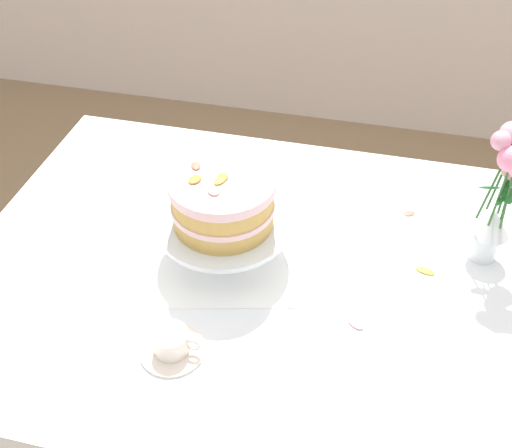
{
  "coord_description": "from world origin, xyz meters",
  "views": [
    {
      "loc": [
        0.17,
        -0.92,
        1.7
      ],
      "look_at": [
        -0.05,
        0.01,
        0.86
      ],
      "focal_mm": 42.42,
      "sensor_mm": 36.0,
      "label": 1
    }
  ],
  "objects_px": {
    "dining_table": "(275,303)",
    "teacup": "(172,344)",
    "cake_stand": "(224,228)",
    "flower_vase": "(502,195)",
    "layer_cake": "(223,200)"
  },
  "relations": [
    {
      "from": "dining_table",
      "to": "layer_cake",
      "type": "relative_size",
      "value": 6.25
    },
    {
      "from": "cake_stand",
      "to": "flower_vase",
      "type": "height_order",
      "value": "flower_vase"
    },
    {
      "from": "cake_stand",
      "to": "layer_cake",
      "type": "bearing_deg",
      "value": -149.33
    },
    {
      "from": "dining_table",
      "to": "layer_cake",
      "type": "height_order",
      "value": "layer_cake"
    },
    {
      "from": "teacup",
      "to": "flower_vase",
      "type": "bearing_deg",
      "value": 34.83
    },
    {
      "from": "dining_table",
      "to": "teacup",
      "type": "bearing_deg",
      "value": -122.07
    },
    {
      "from": "layer_cake",
      "to": "cake_stand",
      "type": "bearing_deg",
      "value": 30.67
    },
    {
      "from": "cake_stand",
      "to": "layer_cake",
      "type": "distance_m",
      "value": 0.08
    },
    {
      "from": "cake_stand",
      "to": "flower_vase",
      "type": "bearing_deg",
      "value": 13.06
    },
    {
      "from": "cake_stand",
      "to": "teacup",
      "type": "distance_m",
      "value": 0.29
    },
    {
      "from": "layer_cake",
      "to": "teacup",
      "type": "distance_m",
      "value": 0.31
    },
    {
      "from": "cake_stand",
      "to": "flower_vase",
      "type": "distance_m",
      "value": 0.59
    },
    {
      "from": "cake_stand",
      "to": "layer_cake",
      "type": "height_order",
      "value": "layer_cake"
    },
    {
      "from": "cake_stand",
      "to": "teacup",
      "type": "relative_size",
      "value": 2.3
    },
    {
      "from": "cake_stand",
      "to": "flower_vase",
      "type": "xyz_separation_m",
      "value": [
        0.56,
        0.13,
        0.09
      ]
    }
  ]
}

